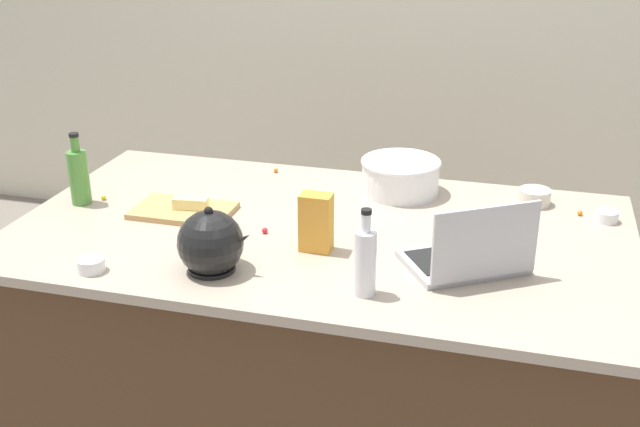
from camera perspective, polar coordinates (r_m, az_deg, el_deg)
name	(u,v)px	position (r m, az deg, el deg)	size (l,w,h in m)	color
wall_back	(423,5)	(4.14, 7.50, 14.87)	(8.00, 0.10, 2.60)	beige
island_counter	(320,354)	(2.59, 0.00, -10.19)	(1.87, 1.06, 0.90)	#4C331E
laptop	(470,255)	(2.14, 10.86, -3.01)	(0.38, 0.36, 0.22)	#B7B7BC
mixing_bowl_large	(400,175)	(2.65, 5.89, 2.78)	(0.27, 0.27, 0.12)	white
bottle_vinegar	(365,261)	(1.97, 3.32, -3.46)	(0.06, 0.06, 0.23)	white
bottle_olive	(79,176)	(2.65, -17.19, 2.66)	(0.06, 0.06, 0.24)	#4C8C38
kettle	(211,244)	(2.12, -7.98, -2.19)	(0.21, 0.18, 0.20)	black
cutting_board	(183,211)	(2.52, -9.99, 0.18)	(0.31, 0.20, 0.02)	tan
butter_stick_left	(190,204)	(2.50, -9.47, 0.68)	(0.11, 0.04, 0.04)	#F4E58C
ramekin_small	(534,197)	(2.64, 15.39, 1.18)	(0.10, 0.10, 0.05)	beige
ramekin_medium	(607,216)	(2.58, 20.19, -0.19)	(0.07, 0.07, 0.04)	white
ramekin_wide	(91,265)	(2.20, -16.36, -3.63)	(0.07, 0.07, 0.04)	white
candy_bag	(316,222)	(2.21, -0.29, -0.66)	(0.09, 0.06, 0.17)	gold
candy_0	(276,170)	(2.85, -3.25, 3.16)	(0.02, 0.02, 0.02)	orange
candy_1	(265,231)	(2.35, -4.05, -1.25)	(0.02, 0.02, 0.02)	red
candy_2	(104,198)	(2.69, -15.51, 1.12)	(0.02, 0.02, 0.02)	yellow
candy_3	(580,213)	(2.60, 18.45, 0.04)	(0.02, 0.02, 0.02)	orange
candy_5	(225,242)	(2.28, -6.95, -2.09)	(0.02, 0.02, 0.02)	yellow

